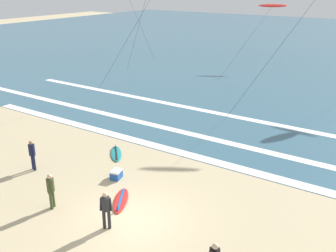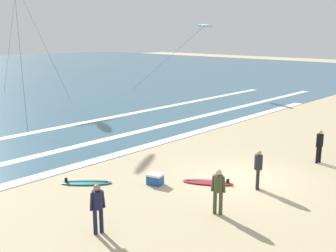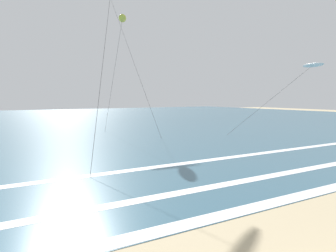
# 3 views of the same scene
# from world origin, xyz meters

# --- Properties ---
(ocean_surface) EXTENTS (140.00, 90.00, 0.01)m
(ocean_surface) POSITION_xyz_m (0.00, 51.23, 0.01)
(ocean_surface) COLOR #386075
(ocean_surface) RESTS_ON ground
(wave_foam_shoreline) EXTENTS (37.19, 0.71, 0.01)m
(wave_foam_shoreline) POSITION_xyz_m (0.91, 6.63, 0.01)
(wave_foam_shoreline) COLOR white
(wave_foam_shoreline) RESTS_ON ocean_surface
(wave_foam_mid_break) EXTENTS (56.79, 0.63, 0.01)m
(wave_foam_mid_break) POSITION_xyz_m (-1.34, 9.38, 0.01)
(wave_foam_mid_break) COLOR white
(wave_foam_mid_break) RESTS_ON ocean_surface
(wave_foam_outer_break) EXTENTS (46.01, 0.65, 0.01)m
(wave_foam_outer_break) POSITION_xyz_m (1.44, 13.97, 0.01)
(wave_foam_outer_break) COLOR white
(wave_foam_outer_break) RESTS_ON ocean_surface
(kite_white_far_right) EXTENTS (5.79, 7.60, 6.90)m
(kite_white_far_right) POSITION_xyz_m (19.76, 17.34, 6.65)
(kite_white_far_right) COLOR white
(kite_white_far_right) RESTS_ON ground
(kite_yellow_distant_high) EXTENTS (2.17, 4.71, 11.85)m
(kite_yellow_distant_high) POSITION_xyz_m (6.44, 29.52, 11.57)
(kite_yellow_distant_high) COLOR yellow
(kite_yellow_distant_high) RESTS_ON ground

